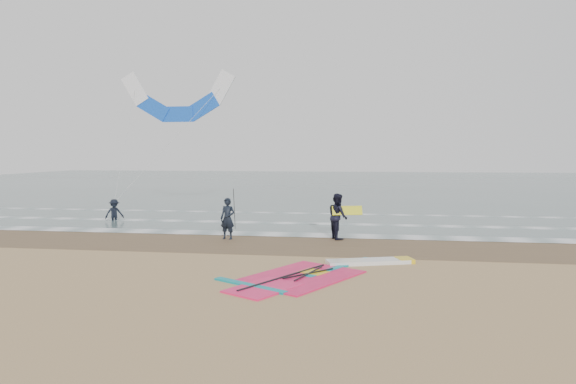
# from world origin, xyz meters

# --- Properties ---
(ground) EXTENTS (120.00, 120.00, 0.00)m
(ground) POSITION_xyz_m (0.00, 0.00, 0.00)
(ground) COLOR tan
(ground) RESTS_ON ground
(sea_water) EXTENTS (120.00, 80.00, 0.02)m
(sea_water) POSITION_xyz_m (0.00, 48.00, 0.01)
(sea_water) COLOR #47605E
(sea_water) RESTS_ON ground
(wet_sand_band) EXTENTS (120.00, 5.00, 0.01)m
(wet_sand_band) POSITION_xyz_m (0.00, 6.00, 0.00)
(wet_sand_band) COLOR brown
(wet_sand_band) RESTS_ON ground
(foam_waterline) EXTENTS (120.00, 9.15, 0.02)m
(foam_waterline) POSITION_xyz_m (0.00, 10.44, 0.03)
(foam_waterline) COLOR white
(foam_waterline) RESTS_ON ground
(windsurf_rig) EXTENTS (6.03, 5.71, 0.14)m
(windsurf_rig) POSITION_xyz_m (0.70, 1.00, 0.04)
(windsurf_rig) COLOR white
(windsurf_rig) RESTS_ON ground
(person_standing) EXTENTS (0.72, 0.54, 1.79)m
(person_standing) POSITION_xyz_m (-3.81, 6.72, 0.89)
(person_standing) COLOR black
(person_standing) RESTS_ON ground
(person_walking) EXTENTS (1.07, 1.18, 1.98)m
(person_walking) POSITION_xyz_m (0.87, 7.47, 0.99)
(person_walking) COLOR black
(person_walking) RESTS_ON ground
(person_wading) EXTENTS (1.13, 1.09, 1.55)m
(person_wading) POSITION_xyz_m (-11.49, 11.59, 0.77)
(person_wading) COLOR black
(person_wading) RESTS_ON ground
(held_pole) EXTENTS (0.17, 0.86, 1.82)m
(held_pole) POSITION_xyz_m (-3.51, 6.72, 1.31)
(held_pole) COLOR black
(held_pole) RESTS_ON ground
(carried_kiteboard) EXTENTS (1.30, 0.51, 0.39)m
(carried_kiteboard) POSITION_xyz_m (1.27, 7.37, 1.25)
(carried_kiteboard) COLOR yellow
(carried_kiteboard) RESTS_ON ground
(surf_kite) EXTENTS (7.20, 4.02, 7.70)m
(surf_kite) POSITION_xyz_m (-9.24, 15.51, 6.84)
(surf_kite) COLOR white
(surf_kite) RESTS_ON ground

